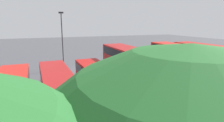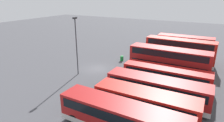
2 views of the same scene
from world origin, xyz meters
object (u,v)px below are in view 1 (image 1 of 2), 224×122
(bus_double_decker_fourth, at_px, (132,69))
(bus_double_decker_second, at_px, (186,64))
(bus_single_deck_sixth, at_px, (58,88))
(bus_single_deck_third, at_px, (154,73))
(bus_single_deck_seventh, at_px, (12,93))
(bus_double_decker_near_end, at_px, (209,62))
(lamp_post_tall, at_px, (62,37))
(waste_bin_yellow, at_px, (125,66))
(bus_single_deck_fifth, at_px, (101,82))

(bus_double_decker_fourth, bearing_deg, bus_double_decker_second, 178.63)
(bus_double_decker_second, bearing_deg, bus_single_deck_sixth, 1.55)
(bus_single_deck_third, relative_size, bus_single_deck_seventh, 1.02)
(bus_double_decker_near_end, height_order, bus_single_deck_seventh, bus_double_decker_near_end)
(bus_single_deck_third, bearing_deg, bus_single_deck_sixth, 5.91)
(bus_double_decker_near_end, xyz_separation_m, bus_single_deck_seventh, (21.60, 0.07, -0.83))
(bus_single_deck_third, xyz_separation_m, lamp_post_tall, (8.59, -12.09, 3.48))
(bus_double_decker_second, relative_size, waste_bin_yellow, 12.42)
(bus_single_deck_third, xyz_separation_m, bus_single_deck_fifth, (6.82, 1.14, 0.00))
(bus_single_deck_fifth, bearing_deg, lamp_post_tall, -82.35)
(lamp_post_tall, bearing_deg, waste_bin_yellow, 160.82)
(bus_double_decker_second, height_order, bus_single_deck_seventh, bus_double_decker_second)
(bus_double_decker_fourth, relative_size, waste_bin_yellow, 12.13)
(bus_double_decker_fourth, xyz_separation_m, waste_bin_yellow, (-3.69, -9.47, -1.97))
(bus_double_decker_fourth, xyz_separation_m, bus_single_deck_seventh, (11.24, 0.51, -0.83))
(bus_single_deck_fifth, distance_m, waste_bin_yellow, 12.51)
(bus_double_decker_second, xyz_separation_m, lamp_post_tall, (12.50, -12.81, 2.65))
(bus_double_decker_second, height_order, bus_single_deck_third, bus_double_decker_second)
(bus_double_decker_second, xyz_separation_m, waste_bin_yellow, (3.38, -9.64, -1.97))
(bus_double_decker_second, distance_m, bus_single_deck_third, 4.06)
(lamp_post_tall, bearing_deg, bus_single_deck_seventh, 66.14)
(bus_single_deck_sixth, relative_size, lamp_post_tall, 1.32)
(bus_double_decker_second, relative_size, lamp_post_tall, 1.34)
(lamp_post_tall, bearing_deg, bus_double_decker_fourth, 113.24)
(bus_single_deck_fifth, relative_size, lamp_post_tall, 1.27)
(bus_single_deck_third, xyz_separation_m, bus_single_deck_sixth, (10.80, 1.12, 0.00))
(bus_double_decker_second, distance_m, bus_single_deck_fifth, 10.76)
(bus_single_deck_third, bearing_deg, bus_double_decker_second, 169.55)
(bus_double_decker_second, distance_m, lamp_post_tall, 18.09)
(bus_single_deck_seventh, xyz_separation_m, lamp_post_tall, (-5.82, -13.15, 3.48))
(bus_double_decker_near_end, bearing_deg, bus_double_decker_fourth, -2.44)
(waste_bin_yellow, bearing_deg, bus_single_deck_sixth, 41.55)
(bus_single_deck_fifth, distance_m, bus_single_deck_seventh, 7.59)
(bus_single_deck_fifth, xyz_separation_m, bus_single_deck_seventh, (7.59, -0.08, -0.00))
(bus_double_decker_near_end, bearing_deg, bus_single_deck_sixth, 0.40)
(bus_double_decker_near_end, distance_m, bus_single_deck_fifth, 14.03)
(bus_single_deck_sixth, bearing_deg, bus_double_decker_fourth, -175.75)
(bus_single_deck_third, distance_m, bus_single_deck_fifth, 6.91)
(bus_double_decker_fourth, xyz_separation_m, bus_single_deck_sixth, (7.64, 0.57, -0.83))
(bus_double_decker_second, xyz_separation_m, bus_single_deck_fifth, (10.72, 0.42, -0.83))
(bus_double_decker_near_end, distance_m, lamp_post_tall, 20.67)
(bus_single_deck_third, height_order, bus_single_deck_seventh, same)
(bus_double_decker_near_end, bearing_deg, waste_bin_yellow, -56.06)
(bus_double_decker_second, bearing_deg, bus_single_deck_third, -10.45)
(bus_double_decker_near_end, bearing_deg, bus_single_deck_fifth, 0.62)
(bus_single_deck_seventh, distance_m, lamp_post_tall, 14.79)
(bus_double_decker_near_end, distance_m, bus_single_deck_third, 7.31)
(bus_double_decker_second, distance_m, bus_single_deck_seventh, 18.34)
(bus_single_deck_third, xyz_separation_m, bus_single_deck_seventh, (14.41, 1.06, -0.00))
(waste_bin_yellow, bearing_deg, lamp_post_tall, -19.18)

